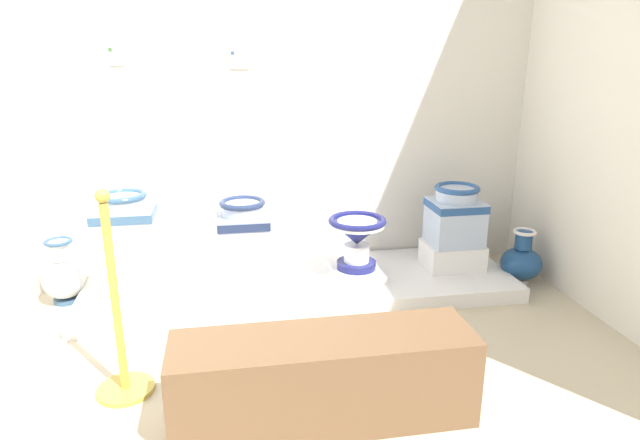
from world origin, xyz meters
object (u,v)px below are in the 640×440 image
(plinth_block_squat_floral, at_px, (245,274))
(decorative_vase_corner, at_px, (521,261))
(antique_toilet_central_ornate, at_px, (455,214))
(info_placard_second, at_px, (239,59))
(antique_toilet_tall_cobalt, at_px, (125,226))
(antique_toilet_leftmost, at_px, (357,234))
(antique_toilet_squat_floral, at_px, (244,232))
(museum_bench, at_px, (324,378))
(plinth_block_tall_cobalt, at_px, (131,276))
(stanchion_post_near_left, at_px, (120,339))
(plinth_block_leftmost, at_px, (356,271))
(info_placard_first, at_px, (116,56))
(decorative_vase_companion, at_px, (63,275))
(plinth_block_central_ornate, at_px, (452,255))

(plinth_block_squat_floral, height_order, decorative_vase_corner, decorative_vase_corner)
(antique_toilet_central_ornate, bearing_deg, info_placard_second, 163.43)
(antique_toilet_tall_cobalt, relative_size, antique_toilet_leftmost, 1.10)
(antique_toilet_squat_floral, bearing_deg, decorative_vase_corner, -2.05)
(museum_bench, bearing_deg, plinth_block_tall_cobalt, 127.57)
(antique_toilet_squat_floral, distance_m, stanchion_post_near_left, 1.13)
(info_placard_second, xyz_separation_m, decorative_vase_corner, (1.87, -0.54, -1.34))
(info_placard_second, height_order, museum_bench, info_placard_second)
(plinth_block_leftmost, relative_size, info_placard_first, 3.31)
(museum_bench, bearing_deg, antique_toilet_tall_cobalt, 127.57)
(antique_toilet_tall_cobalt, relative_size, plinth_block_squat_floral, 1.36)
(plinth_block_squat_floral, height_order, info_placard_first, info_placard_first)
(antique_toilet_squat_floral, bearing_deg, stanchion_post_near_left, -123.00)
(decorative_vase_corner, relative_size, stanchion_post_near_left, 0.39)
(plinth_block_leftmost, relative_size, antique_toilet_leftmost, 1.01)
(antique_toilet_central_ornate, height_order, info_placard_first, info_placard_first)
(info_placard_first, bearing_deg, antique_toilet_leftmost, -16.50)
(antique_toilet_leftmost, relative_size, decorative_vase_companion, 0.91)
(antique_toilet_squat_floral, height_order, decorative_vase_corner, antique_toilet_squat_floral)
(antique_toilet_leftmost, bearing_deg, antique_toilet_central_ornate, 1.81)
(antique_toilet_squat_floral, relative_size, info_placard_first, 3.60)
(info_placard_first, height_order, decorative_vase_corner, info_placard_first)
(antique_toilet_central_ornate, bearing_deg, museum_bench, -130.64)
(antique_toilet_tall_cobalt, bearing_deg, plinth_block_central_ornate, 1.58)
(info_placard_second, bearing_deg, antique_toilet_leftmost, -31.68)
(antique_toilet_squat_floral, height_order, stanchion_post_near_left, stanchion_post_near_left)
(plinth_block_leftmost, distance_m, plinth_block_central_ornate, 0.70)
(antique_toilet_tall_cobalt, xyz_separation_m, info_placard_second, (0.74, 0.48, 0.97))
(plinth_block_central_ornate, bearing_deg, decorative_vase_companion, 177.97)
(info_placard_second, xyz_separation_m, stanchion_post_near_left, (-0.64, -1.41, -1.22))
(plinth_block_tall_cobalt, distance_m, decorative_vase_companion, 0.47)
(plinth_block_squat_floral, relative_size, museum_bench, 0.24)
(decorative_vase_companion, xyz_separation_m, stanchion_post_near_left, (0.54, -1.08, 0.10))
(antique_toilet_central_ornate, bearing_deg, plinth_block_leftmost, -178.19)
(antique_toilet_leftmost, xyz_separation_m, plinth_block_central_ornate, (0.69, 0.02, -0.20))
(antique_toilet_squat_floral, relative_size, info_placard_second, 3.22)
(plinth_block_squat_floral, xyz_separation_m, info_placard_first, (-0.74, 0.47, 1.35))
(antique_toilet_squat_floral, height_order, plinth_block_central_ornate, antique_toilet_squat_floral)
(plinth_block_tall_cobalt, relative_size, decorative_vase_corner, 1.00)
(plinth_block_squat_floral, height_order, plinth_block_central_ornate, plinth_block_central_ornate)
(antique_toilet_squat_floral, relative_size, museum_bench, 0.33)
(plinth_block_tall_cobalt, height_order, antique_toilet_central_ornate, antique_toilet_central_ornate)
(antique_toilet_squat_floral, xyz_separation_m, antique_toilet_central_ornate, (1.44, 0.05, 0.03))
(decorative_vase_companion, bearing_deg, decorative_vase_corner, -4.03)
(plinth_block_squat_floral, xyz_separation_m, decorative_vase_companion, (-1.15, 0.15, 0.01))
(info_placard_first, height_order, stanchion_post_near_left, info_placard_first)
(museum_bench, bearing_deg, antique_toilet_squat_floral, 102.37)
(antique_toilet_tall_cobalt, distance_m, stanchion_post_near_left, 0.97)
(plinth_block_squat_floral, height_order, stanchion_post_near_left, stanchion_post_near_left)
(antique_toilet_central_ornate, bearing_deg, antique_toilet_leftmost, -178.19)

